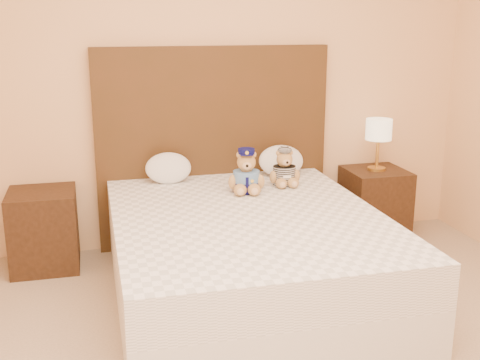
# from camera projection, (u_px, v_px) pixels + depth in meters

# --- Properties ---
(bed) EXTENTS (1.60, 2.00, 0.55)m
(bed) POSITION_uv_depth(u_px,v_px,m) (247.00, 256.00, 3.71)
(bed) COLOR white
(bed) RESTS_ON ground
(headboard) EXTENTS (1.75, 0.08, 1.50)m
(headboard) POSITION_uv_depth(u_px,v_px,m) (214.00, 147.00, 4.53)
(headboard) COLOR #472A15
(headboard) RESTS_ON ground
(nightstand_left) EXTENTS (0.45, 0.45, 0.55)m
(nightstand_left) POSITION_uv_depth(u_px,v_px,m) (44.00, 230.00, 4.17)
(nightstand_left) COLOR #3C2313
(nightstand_left) RESTS_ON ground
(nightstand_right) EXTENTS (0.45, 0.45, 0.55)m
(nightstand_right) POSITION_uv_depth(u_px,v_px,m) (374.00, 204.00, 4.75)
(nightstand_right) COLOR #3C2313
(nightstand_right) RESTS_ON ground
(lamp) EXTENTS (0.20, 0.20, 0.40)m
(lamp) POSITION_uv_depth(u_px,v_px,m) (379.00, 132.00, 4.60)
(lamp) COLOR gold
(lamp) RESTS_ON nightstand_right
(teddy_police) EXTENTS (0.30, 0.29, 0.30)m
(teddy_police) POSITION_uv_depth(u_px,v_px,m) (246.00, 171.00, 4.05)
(teddy_police) COLOR #A67940
(teddy_police) RESTS_ON bed
(teddy_prisoner) EXTENTS (0.24, 0.23, 0.26)m
(teddy_prisoner) POSITION_uv_depth(u_px,v_px,m) (284.00, 167.00, 4.22)
(teddy_prisoner) COLOR #A67940
(teddy_prisoner) RESTS_ON bed
(pillow_left) EXTENTS (0.33, 0.21, 0.23)m
(pillow_left) POSITION_uv_depth(u_px,v_px,m) (168.00, 167.00, 4.30)
(pillow_left) COLOR white
(pillow_left) RESTS_ON bed
(pillow_right) EXTENTS (0.34, 0.22, 0.24)m
(pillow_right) POSITION_uv_depth(u_px,v_px,m) (281.00, 159.00, 4.50)
(pillow_right) COLOR white
(pillow_right) RESTS_ON bed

